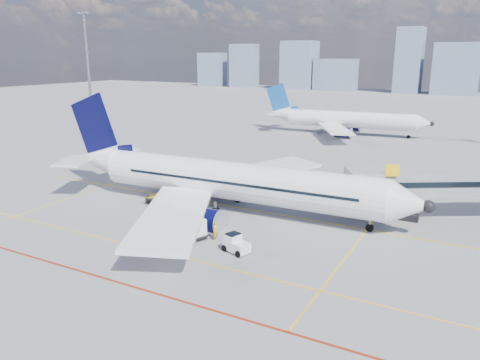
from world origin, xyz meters
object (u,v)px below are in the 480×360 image
(main_aircraft, at_px, (221,180))
(ramp_worker, at_px, (216,231))
(baggage_tug, at_px, (235,243))
(belt_loader, at_px, (165,198))
(cargo_dolly, at_px, (190,225))
(second_aircraft, at_px, (343,119))

(main_aircraft, bearing_deg, ramp_worker, -64.38)
(baggage_tug, bearing_deg, belt_loader, 166.43)
(baggage_tug, relative_size, cargo_dolly, 0.67)
(cargo_dolly, xyz_separation_m, ramp_worker, (2.60, 0.30, -0.15))
(main_aircraft, distance_m, baggage_tug, 12.57)
(baggage_tug, distance_m, ramp_worker, 3.27)
(second_aircraft, xyz_separation_m, ramp_worker, (7.08, -64.36, -2.30))
(main_aircraft, xyz_separation_m, baggage_tug, (7.32, -9.93, -2.43))
(belt_loader, bearing_deg, baggage_tug, -52.09)
(main_aircraft, relative_size, cargo_dolly, 11.17)
(belt_loader, bearing_deg, cargo_dolly, -61.56)
(main_aircraft, relative_size, ramp_worker, 23.51)
(ramp_worker, bearing_deg, baggage_tug, -120.43)
(second_aircraft, xyz_separation_m, belt_loader, (-3.82, -57.66, -2.62))
(second_aircraft, height_order, belt_loader, second_aircraft)
(belt_loader, distance_m, ramp_worker, 12.79)
(second_aircraft, relative_size, cargo_dolly, 9.20)
(main_aircraft, distance_m, second_aircraft, 55.98)
(baggage_tug, bearing_deg, cargo_dolly, -175.12)
(cargo_dolly, bearing_deg, ramp_worker, 28.69)
(main_aircraft, relative_size, belt_loader, 7.61)
(belt_loader, height_order, ramp_worker, belt_loader)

